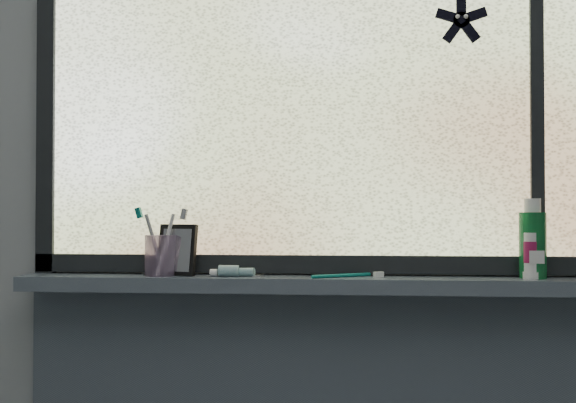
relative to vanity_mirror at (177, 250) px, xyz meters
The scene contains 13 objects.
wall_back 0.42m from the vanity_mirror, 10.55° to the left, with size 3.00×0.01×2.50m, color #9EA3A8.
windowsill 0.39m from the vanity_mirror, ahead, with size 1.62×0.14×0.04m, color #495462.
window_pane 0.58m from the vanity_mirror, ahead, with size 1.50×0.01×1.00m, color silver.
frame_bottom 0.38m from the vanity_mirror, ahead, with size 1.60×0.03×0.05m, color black.
frame_left 0.59m from the vanity_mirror, behind, with size 0.05×0.03×1.10m, color black.
frame_mullion 1.07m from the vanity_mirror, ahead, with size 0.04×0.03×1.00m, color black.
starfish_sticker 1.00m from the vanity_mirror, ahead, with size 0.15×0.02×0.15m, color black, non-canonical shape.
vanity_mirror is the anchor object (origin of this frame).
toothpaste_tube 0.18m from the vanity_mirror, ahead, with size 0.17×0.04×0.03m, color silver, non-canonical shape.
toothbrush_cup 0.05m from the vanity_mirror, 169.94° to the right, with size 0.08×0.08×0.11m, color #B591C0.
toothbrush_lying 0.46m from the vanity_mirror, ahead, with size 0.22×0.02×0.01m, color #0C7169, non-canonical shape.
mouthwash_bottle 0.96m from the vanity_mirror, ahead, with size 0.07×0.07×0.17m, color #1B9043.
cream_tube 0.95m from the vanity_mirror, ahead, with size 0.04×0.04×0.10m, color silver.
Camera 1 is at (0.07, -0.50, 1.19)m, focal length 40.00 mm.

